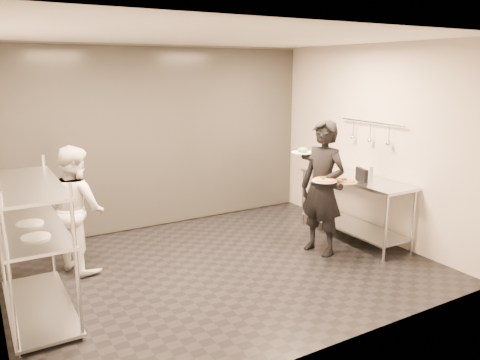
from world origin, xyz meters
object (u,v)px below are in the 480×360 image
pos_monitor (362,175)px  bottle_clear (371,173)px  chef (76,208)px  salad_plate (303,151)px  bottle_green (316,161)px  waiter (322,188)px  pass_rack (33,241)px  prep_counter (354,197)px  bottle_dark (320,160)px  pizza_plate_near (324,180)px  pizza_plate_far (346,181)px

pos_monitor → bottle_clear: bearing=23.2°
chef → salad_plate: bearing=-123.1°
bottle_green → bottle_clear: size_ratio=1.16×
bottle_green → bottle_clear: bottle_green is taller
pos_monitor → salad_plate: bearing=168.1°
waiter → salad_plate: 0.58m
pass_rack → chef: bearing=56.3°
prep_counter → salad_plate: (-0.86, 0.14, 0.73)m
salad_plate → pos_monitor: size_ratio=1.15×
bottle_dark → chef: bearing=178.5°
salad_plate → bottle_clear: (0.95, -0.36, -0.34)m
bottle_green → bottle_dark: (0.08, 0.00, 0.02)m
pizza_plate_near → bottle_clear: size_ratio=1.67×
bottle_clear → chef: bearing=163.8°
bottle_dark → prep_counter: bearing=-90.7°
pass_rack → pos_monitor: 4.22m
waiter → pizza_plate_far: waiter is taller
pizza_plate_near → salad_plate: bearing=83.8°
waiter → pass_rack: bearing=-106.3°
salad_plate → pass_rack: bearing=-177.6°
bottle_green → waiter: bearing=-125.3°
pass_rack → salad_plate: 3.52m
bottle_green → bottle_clear: bearing=-81.1°
bottle_green → bottle_clear: (0.16, -1.01, -0.01)m
pos_monitor → bottle_green: bearing=102.9°
pizza_plate_far → bottle_dark: bearing=63.8°
salad_plate → prep_counter: bearing=-9.6°
pos_monitor → bottle_green: 1.04m
salad_plate → bottle_clear: 1.07m
bottle_dark → bottle_green: bearing=180.0°
waiter → salad_plate: size_ratio=5.94×
prep_counter → bottle_clear: (0.09, -0.21, 0.39)m
bottle_green → bottle_dark: bearing=0.0°
chef → bottle_clear: (3.82, -1.11, 0.23)m
bottle_dark → pizza_plate_far: bearing=-116.2°
prep_counter → waiter: size_ratio=1.00×
chef → pizza_plate_near: bearing=-133.1°
pass_rack → bottle_dark: 4.42m
pizza_plate_near → pos_monitor: bearing=11.0°
pass_rack → prep_counter: size_ratio=0.89×
pizza_plate_far → chef: bearing=156.8°
chef → pizza_plate_far: size_ratio=5.28×
pizza_plate_near → bottle_dark: (0.93, 1.20, -0.03)m
pizza_plate_near → pos_monitor: 0.81m
pizza_plate_far → bottle_clear: (0.69, 0.23, -0.01)m
prep_counter → waiter: 0.85m
salad_plate → pos_monitor: (0.74, -0.39, -0.34)m
salad_plate → chef: bearing=165.3°
prep_counter → waiter: bearing=-165.5°
bottle_green → bottle_dark: size_ratio=0.87×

